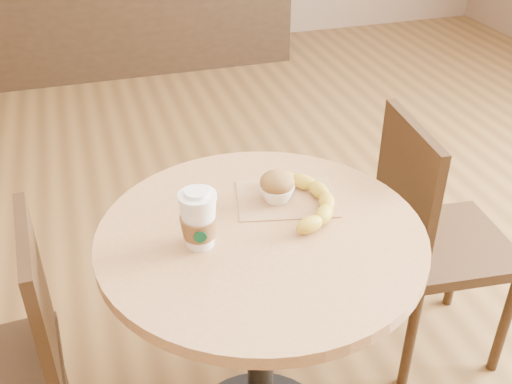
# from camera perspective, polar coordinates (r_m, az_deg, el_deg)

# --- Properties ---
(cafe_table) EXTENTS (0.75, 0.75, 0.75)m
(cafe_table) POSITION_cam_1_polar(r_m,az_deg,el_deg) (1.48, 0.47, -10.00)
(cafe_table) COLOR black
(cafe_table) RESTS_ON ground
(chair_left) EXTENTS (0.37, 0.37, 0.80)m
(chair_left) POSITION_cam_1_polar(r_m,az_deg,el_deg) (1.59, -22.53, -14.93)
(chair_left) COLOR #362212
(chair_left) RESTS_ON ground
(chair_right) EXTENTS (0.41, 0.41, 0.84)m
(chair_right) POSITION_cam_1_polar(r_m,az_deg,el_deg) (1.90, 16.35, -3.92)
(chair_right) COLOR #362212
(chair_right) RESTS_ON ground
(kraft_bag) EXTENTS (0.27, 0.23, 0.00)m
(kraft_bag) POSITION_cam_1_polar(r_m,az_deg,el_deg) (1.46, 2.93, -0.62)
(kraft_bag) COLOR #A5774F
(kraft_bag) RESTS_ON cafe_table
(coffee_cup) EXTENTS (0.08, 0.08, 0.14)m
(coffee_cup) POSITION_cam_1_polar(r_m,az_deg,el_deg) (1.28, -5.49, -2.75)
(coffee_cup) COLOR white
(coffee_cup) RESTS_ON cafe_table
(muffin) EXTENTS (0.09, 0.09, 0.08)m
(muffin) POSITION_cam_1_polar(r_m,az_deg,el_deg) (1.44, 2.02, 0.54)
(muffin) COLOR white
(muffin) RESTS_ON kraft_bag
(banana) EXTENTS (0.18, 0.30, 0.04)m
(banana) POSITION_cam_1_polar(r_m,az_deg,el_deg) (1.43, 5.00, -0.55)
(banana) COLOR gold
(banana) RESTS_ON kraft_bag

